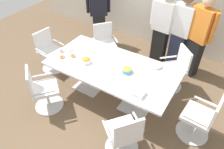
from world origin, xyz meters
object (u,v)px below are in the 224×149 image
(snack_bowl_chips_yellow, at_px, (127,70))
(snack_bowl_chips_orange, at_px, (86,60))
(plate_stack, at_px, (156,66))
(person_standing_0, at_px, (99,12))
(person_standing_2, at_px, (181,31))
(office_chair_5, at_px, (43,91))
(office_chair_0, at_px, (124,136))
(conference_table, at_px, (112,71))
(office_chair_4, at_px, (50,53))
(office_chair_3, at_px, (105,46))
(office_chair_1, at_px, (201,119))
(office_chair_2, at_px, (174,71))
(person_standing_3, at_px, (198,36))
(donut_platter, at_px, (67,54))
(napkin_pile, at_px, (139,93))
(person_standing_1, at_px, (162,27))

(snack_bowl_chips_yellow, height_order, snack_bowl_chips_orange, snack_bowl_chips_orange)
(snack_bowl_chips_yellow, distance_m, plate_stack, 0.55)
(person_standing_0, xyz_separation_m, person_standing_2, (2.12, 0.05, 0.04))
(office_chair_5, height_order, snack_bowl_chips_orange, office_chair_5)
(office_chair_0, bearing_deg, conference_table, 78.19)
(office_chair_5, xyz_separation_m, snack_bowl_chips_yellow, (1.23, 0.93, 0.39))
(office_chair_4, bearing_deg, snack_bowl_chips_yellow, 95.32)
(office_chair_3, xyz_separation_m, person_standing_0, (-0.60, 0.64, 0.46))
(office_chair_1, xyz_separation_m, person_standing_0, (-3.11, 1.66, 0.46))
(office_chair_2, distance_m, person_standing_0, 2.47)
(person_standing_2, xyz_separation_m, person_standing_3, (0.39, -0.10, 0.04))
(office_chair_3, height_order, donut_platter, office_chair_3)
(person_standing_2, height_order, snack_bowl_chips_orange, person_standing_2)
(napkin_pile, bearing_deg, snack_bowl_chips_orange, 169.06)
(office_chair_2, bearing_deg, napkin_pile, 127.93)
(donut_platter, height_order, napkin_pile, napkin_pile)
(office_chair_0, relative_size, plate_stack, 4.27)
(office_chair_0, height_order, napkin_pile, office_chair_0)
(conference_table, relative_size, person_standing_3, 1.33)
(office_chair_4, bearing_deg, office_chair_3, 142.30)
(snack_bowl_chips_orange, bearing_deg, office_chair_1, 3.00)
(snack_bowl_chips_orange, bearing_deg, plate_stack, 26.48)
(donut_platter, bearing_deg, snack_bowl_chips_orange, -1.37)
(office_chair_2, xyz_separation_m, office_chair_3, (-1.73, 0.04, 0.00))
(office_chair_1, bearing_deg, snack_bowl_chips_yellow, 92.67)
(person_standing_0, xyz_separation_m, person_standing_3, (2.51, -0.05, 0.08))
(office_chair_5, height_order, snack_bowl_chips_yellow, office_chair_5)
(office_chair_4, bearing_deg, person_standing_3, 124.99)
(person_standing_3, distance_m, snack_bowl_chips_yellow, 1.76)
(person_standing_2, bearing_deg, office_chair_1, 131.53)
(office_chair_5, distance_m, person_standing_2, 3.10)
(person_standing_0, height_order, person_standing_2, person_standing_2)
(office_chair_4, height_order, snack_bowl_chips_yellow, office_chair_4)
(office_chair_1, bearing_deg, office_chair_3, 72.69)
(snack_bowl_chips_orange, bearing_deg, conference_table, 19.28)
(conference_table, relative_size, person_standing_0, 1.43)
(office_chair_1, height_order, plate_stack, office_chair_1)
(person_standing_1, height_order, napkin_pile, person_standing_1)
(office_chair_3, height_order, office_chair_4, same)
(office_chair_1, distance_m, office_chair_5, 2.76)
(donut_platter, distance_m, napkin_pile, 1.71)
(office_chair_3, distance_m, snack_bowl_chips_orange, 1.24)
(office_chair_4, bearing_deg, conference_table, 95.02)
(office_chair_3, relative_size, plate_stack, 4.27)
(office_chair_0, xyz_separation_m, person_standing_3, (0.30, 2.52, 0.54))
(snack_bowl_chips_orange, height_order, donut_platter, snack_bowl_chips_orange)
(person_standing_0, xyz_separation_m, napkin_pile, (2.15, -2.00, -0.09))
(person_standing_2, height_order, napkin_pile, person_standing_2)
(person_standing_0, relative_size, donut_platter, 4.35)
(office_chair_1, bearing_deg, person_standing_0, 66.66)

